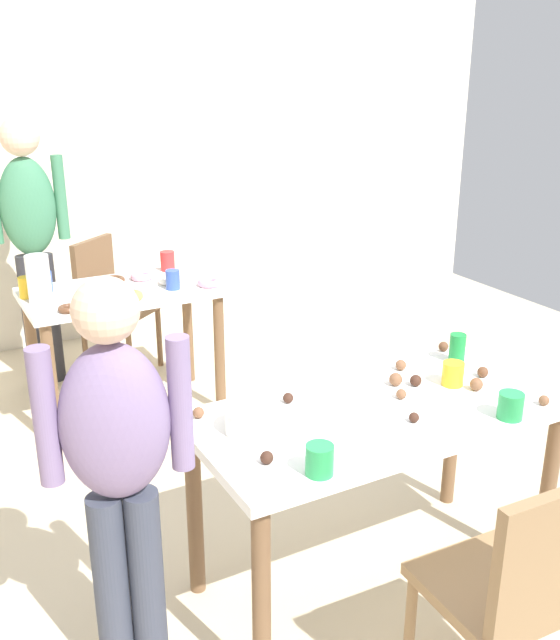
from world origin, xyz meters
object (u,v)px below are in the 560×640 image
chair_far_table (109,298)px  soda_can (457,348)px  person_girl_near (119,461)px  person_adult_far (30,228)px  mixing_bowl (252,420)px  dining_table_near (378,433)px  dining_table_far (123,310)px  chair_near_table (515,585)px  pitcher_far (39,279)px

chair_far_table → soda_can: size_ratio=7.13×
person_girl_near → soda_can: (1.50, 0.21, -0.01)m
person_adult_far → mixing_bowl: size_ratio=8.85×
mixing_bowl → dining_table_near: bearing=-8.2°
dining_table_far → chair_far_table: bearing=81.6°
dining_table_far → person_girl_near: size_ratio=0.76×
chair_near_table → mixing_bowl: (-0.46, 0.78, 0.29)m
dining_table_near → person_girl_near: bearing=-178.9°
dining_table_near → soda_can: (0.53, 0.19, 0.16)m
dining_table_near → chair_far_table: (-0.29, 2.50, -0.15)m
pitcher_far → mixing_bowl: bearing=-78.8°
chair_far_table → person_adult_far: 0.66m
dining_table_far → chair_near_table: size_ratio=1.21×
chair_far_table → pitcher_far: size_ratio=3.47×
dining_table_far → mixing_bowl: bearing=-92.9°
chair_far_table → mixing_bowl: bearing=-94.3°
chair_far_table → person_girl_near: size_ratio=0.63×
dining_table_far → chair_far_table: (0.09, 0.64, -0.13)m
dining_table_near → chair_far_table: size_ratio=1.57×
dining_table_far → soda_can: 1.91m
dining_table_far → soda_can: size_ratio=8.66×
person_adult_far → soda_can: (1.25, -2.34, -0.18)m
chair_near_table → person_girl_near: person_girl_near is taller
dining_table_far → chair_near_table: chair_near_table is taller
chair_near_table → mixing_bowl: 0.95m
pitcher_far → chair_far_table: bearing=51.8°
soda_can → chair_far_table: bearing=109.7°
dining_table_far → person_girl_near: (-0.57, -1.88, 0.20)m
dining_table_far → chair_far_table: 0.66m
person_girl_near → chair_near_table: bearing=-36.2°
chair_near_table → mixing_bowl: chair_near_table is taller
pitcher_far → person_girl_near: bearing=-94.3°
dining_table_near → chair_far_table: chair_far_table is taller
dining_table_far → chair_near_table: (0.37, -2.57, -0.13)m
dining_table_far → soda_can: (0.92, -1.67, 0.19)m
dining_table_far → pitcher_far: size_ratio=4.21×
chair_near_table → pitcher_far: size_ratio=3.47×
chair_far_table → soda_can: soda_can is taller
chair_far_table → person_adult_far: bearing=176.1°
dining_table_far → person_adult_far: (-0.33, 0.67, 0.37)m
chair_far_table → mixing_bowl: (-0.18, -2.43, 0.29)m
chair_near_table → person_adult_far: size_ratio=0.53×
person_adult_far → mixing_bowl: (0.24, -2.46, -0.20)m
dining_table_far → pitcher_far: pitcher_far is taller
chair_near_table → chair_far_table: size_ratio=1.00×
mixing_bowl → person_girl_near: bearing=-169.7°
dining_table_near → mixing_bowl: size_ratio=7.40×
mixing_bowl → chair_near_table: bearing=-59.5°
soda_can → dining_table_far: bearing=118.9°
chair_near_table → dining_table_near: bearing=88.4°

